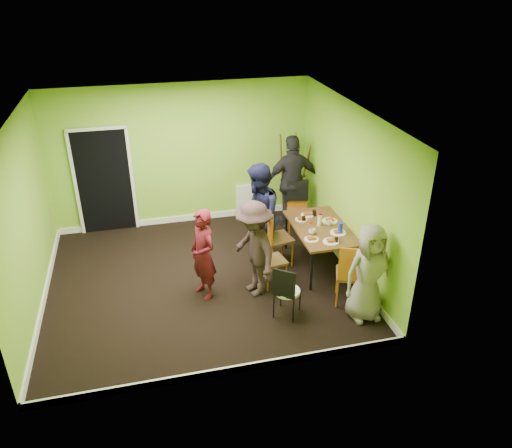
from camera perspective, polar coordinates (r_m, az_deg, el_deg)
The scene contains 28 objects.
ground at distance 8.44m, azimuth -6.14°, elevation -6.34°, with size 5.00×5.00×0.00m, color black.
room_walls at distance 7.97m, azimuth -6.70°, elevation -0.29°, with size 5.04×4.54×2.82m.
dining_table at distance 8.51m, azimuth 7.41°, elevation -0.65°, with size 0.90×1.50×0.75m.
chair_left_far at distance 8.49m, azimuth 1.98°, elevation -1.14°, with size 0.52×0.52×1.08m.
chair_left_near at distance 8.00m, azimuth 1.42°, elevation -3.76°, with size 0.46×0.45×0.95m.
chair_back_end at distance 9.68m, azimuth 4.76°, elevation 3.22°, with size 0.50×0.56×1.01m.
chair_front_end at distance 7.64m, azimuth 10.85°, elevation -5.37°, with size 0.57×0.57×1.06m.
chair_bentwood at distance 7.33m, azimuth 3.46°, elevation -7.50°, with size 0.47×0.48×0.87m.
easel at distance 10.14m, azimuth 4.40°, elevation 5.57°, with size 0.73×0.69×1.83m.
plate_near_left at distance 8.68m, azimuth 5.21°, elevation 0.52°, with size 0.22×0.22×0.01m, color white.
plate_near_right at distance 8.07m, azimuth 6.37°, elevation -1.75°, with size 0.23×0.23×0.01m, color white.
plate_far_back at distance 8.85m, azimuth 5.90°, elevation 1.04°, with size 0.23×0.23×0.01m, color white.
plate_far_front at distance 8.05m, azimuth 8.56°, elevation -2.00°, with size 0.26×0.26×0.01m, color white.
plate_wall_back at distance 8.69m, azimuth 8.43°, elevation 0.34°, with size 0.27×0.27×0.01m, color white.
plate_wall_front at distance 8.33m, azimuth 9.36°, elevation -0.99°, with size 0.27×0.27×0.01m, color white.
thermos at distance 8.49m, azimuth 7.28°, elevation 0.46°, with size 0.07×0.07×0.20m, color white.
blue_bottle at distance 8.28m, azimuth 9.62°, elevation -0.46°, with size 0.08×0.08×0.20m, color #192CBB.
orange_bottle at distance 8.56m, azimuth 6.16°, elevation 0.29°, with size 0.03×0.03×0.08m, color orange.
glass_mid at distance 8.62m, azimuth 5.47°, elevation 0.60°, with size 0.06×0.06×0.09m, color black.
glass_back at distance 8.83m, azimuth 6.67°, elevation 1.25°, with size 0.07×0.07×0.11m, color black.
glass_front at distance 8.04m, azimuth 9.16°, elevation -1.78°, with size 0.06×0.06×0.09m, color black.
cup_a at distance 8.23m, azimuth 6.41°, elevation -0.86°, with size 0.11×0.11×0.09m, color white.
cup_b at distance 8.54m, azimuth 8.40°, elevation 0.12°, with size 0.09×0.09×0.08m, color white.
person_standing at distance 7.69m, azimuth -6.05°, elevation -3.48°, with size 0.54×0.35×1.48m, color #550E19.
person_left_far at distance 8.39m, azimuth 0.27°, elevation 0.86°, with size 0.89×0.69×1.83m, color black.
person_left_near at distance 7.68m, azimuth -0.22°, elevation -2.89°, with size 1.02×0.59×1.59m, color #2F1F1F.
person_back_end at distance 9.76m, azimuth 4.19°, elevation 4.84°, with size 1.09×0.45×1.86m, color black.
person_front_end at distance 7.35m, azimuth 12.75°, elevation -5.51°, with size 0.74×0.48×1.52m, color gray.
Camera 1 is at (-0.80, -6.98, 4.68)m, focal length 35.00 mm.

